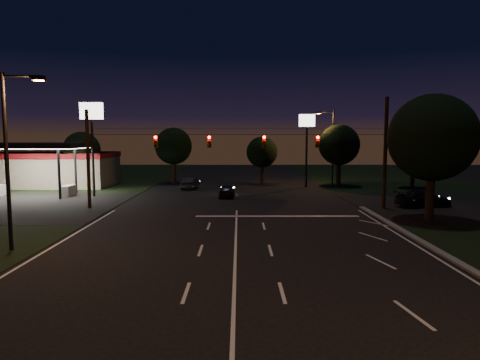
{
  "coord_description": "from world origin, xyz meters",
  "views": [
    {
      "loc": [
        0.18,
        -19.48,
        5.8
      ],
      "look_at": [
        0.25,
        8.33,
        3.0
      ],
      "focal_mm": 32.0,
      "sensor_mm": 36.0,
      "label": 1
    }
  ],
  "objects_px": {
    "utility_pole_right": "(383,208)",
    "car_cross": "(423,199)",
    "car_oncoming_a": "(227,191)",
    "car_oncoming_b": "(190,183)",
    "tree_right_near": "(432,139)"
  },
  "relations": [
    {
      "from": "utility_pole_right",
      "to": "car_cross",
      "type": "bearing_deg",
      "value": 10.91
    },
    {
      "from": "tree_right_near",
      "to": "car_cross",
      "type": "distance_m",
      "value": 7.71
    },
    {
      "from": "car_oncoming_a",
      "to": "car_oncoming_b",
      "type": "xyz_separation_m",
      "value": [
        -4.29,
        6.53,
        0.05
      ]
    },
    {
      "from": "utility_pole_right",
      "to": "tree_right_near",
      "type": "xyz_separation_m",
      "value": [
        1.53,
        -4.83,
        5.68
      ]
    },
    {
      "from": "car_cross",
      "to": "tree_right_near",
      "type": "bearing_deg",
      "value": 146.08
    },
    {
      "from": "tree_right_near",
      "to": "car_cross",
      "type": "bearing_deg",
      "value": 69.94
    },
    {
      "from": "tree_right_near",
      "to": "car_oncoming_b",
      "type": "relative_size",
      "value": 2.17
    },
    {
      "from": "utility_pole_right",
      "to": "car_oncoming_a",
      "type": "xyz_separation_m",
      "value": [
        -13.0,
        6.57,
        0.62
      ]
    },
    {
      "from": "car_cross",
      "to": "car_oncoming_a",
      "type": "bearing_deg",
      "value": 56.55
    },
    {
      "from": "car_oncoming_a",
      "to": "car_oncoming_b",
      "type": "distance_m",
      "value": 7.81
    },
    {
      "from": "tree_right_near",
      "to": "car_oncoming_b",
      "type": "distance_m",
      "value": 26.47
    },
    {
      "from": "utility_pole_right",
      "to": "car_cross",
      "type": "distance_m",
      "value": 3.67
    },
    {
      "from": "utility_pole_right",
      "to": "car_oncoming_b",
      "type": "relative_size",
      "value": 2.23
    },
    {
      "from": "car_oncoming_b",
      "to": "car_cross",
      "type": "bearing_deg",
      "value": 155.07
    },
    {
      "from": "car_cross",
      "to": "car_oncoming_b",
      "type": "bearing_deg",
      "value": 45.33
    }
  ]
}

